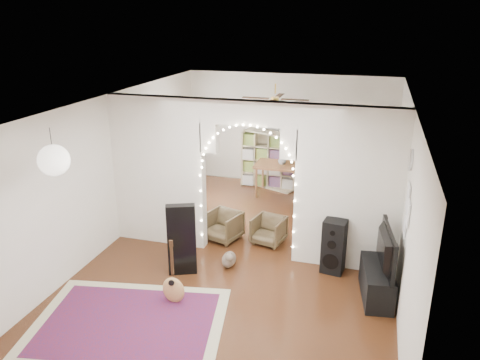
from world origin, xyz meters
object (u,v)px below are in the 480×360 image
(acoustic_guitar, at_px, (173,280))
(dining_table, at_px, (282,167))
(floor_speaker, at_px, (334,246))
(media_console, at_px, (377,282))
(bookcase, at_px, (269,160))
(dining_chair_right, at_px, (223,226))
(dining_chair_left, at_px, (269,230))

(acoustic_guitar, xyz_separation_m, dining_table, (0.64, 4.71, 0.31))
(floor_speaker, bearing_deg, media_console, -30.77)
(bookcase, distance_m, dining_table, 0.63)
(acoustic_guitar, distance_m, dining_chair_right, 2.15)
(bookcase, height_order, dining_chair_left, bookcase)
(floor_speaker, distance_m, dining_chair_left, 1.43)
(dining_chair_left, bearing_deg, dining_chair_right, -161.26)
(media_console, height_order, dining_chair_right, dining_chair_right)
(dining_chair_right, bearing_deg, media_console, -5.31)
(dining_chair_left, distance_m, dining_chair_right, 0.85)
(acoustic_guitar, bearing_deg, dining_table, 69.42)
(floor_speaker, height_order, dining_chair_left, floor_speaker)
(floor_speaker, bearing_deg, dining_chair_right, 172.72)
(acoustic_guitar, relative_size, dining_table, 0.71)
(dining_chair_left, bearing_deg, media_console, -20.92)
(dining_chair_right, bearing_deg, floor_speaker, 1.53)
(dining_table, xyz_separation_m, dining_chair_left, (0.27, -2.47, -0.43))
(media_console, bearing_deg, bookcase, 113.62)
(acoustic_guitar, height_order, dining_chair_right, acoustic_guitar)
(dining_chair_left, xyz_separation_m, dining_chair_right, (-0.85, -0.09, 0.02))
(media_console, height_order, bookcase, bookcase)
(acoustic_guitar, distance_m, floor_speaker, 2.64)
(acoustic_guitar, xyz_separation_m, dining_chair_right, (0.05, 2.15, -0.10))
(media_console, xyz_separation_m, bookcase, (-2.60, 4.22, 0.43))
(floor_speaker, bearing_deg, dining_table, 124.23)
(dining_table, relative_size, dining_chair_left, 2.17)
(dining_chair_right, bearing_deg, dining_chair_left, 23.94)
(acoustic_guitar, xyz_separation_m, floor_speaker, (2.14, 1.54, 0.08))
(floor_speaker, xyz_separation_m, dining_table, (-1.50, 3.17, 0.23))
(floor_speaker, height_order, bookcase, bookcase)
(bookcase, distance_m, dining_chair_right, 3.07)
(acoustic_guitar, height_order, floor_speaker, acoustic_guitar)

